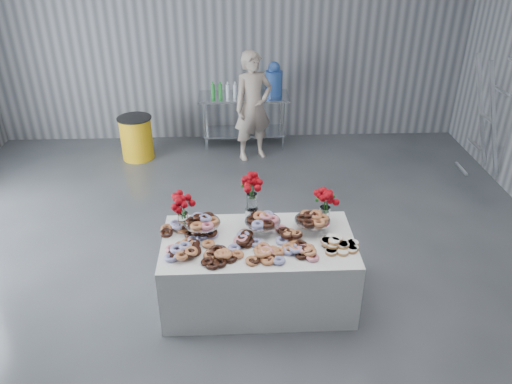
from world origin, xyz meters
TOP-DOWN VIEW (x-y plane):
  - ground at (0.00, 0.00)m, footprint 9.00×9.00m
  - room_walls at (-0.27, 0.07)m, footprint 8.04×9.04m
  - display_table at (0.27, 0.13)m, footprint 1.90×1.00m
  - prep_table at (0.21, 4.10)m, footprint 1.50×0.60m
  - donut_mounds at (0.27, 0.08)m, footprint 1.81×0.80m
  - cake_stand_left at (-0.28, 0.28)m, footprint 0.36×0.36m
  - cake_stand_mid at (0.32, 0.28)m, footprint 0.36×0.36m
  - cake_stand_right at (0.82, 0.28)m, footprint 0.36×0.36m
  - danish_pile at (1.02, -0.02)m, footprint 0.48×0.48m
  - bouquet_left at (-0.48, 0.38)m, footprint 0.26×0.26m
  - bouquet_right at (0.97, 0.43)m, footprint 0.26×0.26m
  - bouquet_center at (0.22, 0.48)m, footprint 0.26×0.26m
  - water_jug at (0.71, 4.10)m, footprint 0.28×0.28m
  - drink_bottles at (-0.11, 4.00)m, footprint 0.54×0.08m
  - person at (0.35, 3.62)m, footprint 0.75×0.63m
  - trash_barrel at (-1.55, 3.67)m, footprint 0.55×0.55m
  - stepladder at (3.75, 2.82)m, footprint 0.73×0.47m

SIDE VIEW (x-z plane):
  - ground at x=0.00m, z-range 0.00..0.00m
  - trash_barrel at x=-1.55m, z-range 0.00..0.71m
  - display_table at x=0.27m, z-range 0.00..0.75m
  - prep_table at x=0.21m, z-range 0.17..1.07m
  - donut_mounds at x=0.27m, z-range 0.75..0.84m
  - danish_pile at x=1.02m, z-range 0.75..0.86m
  - person at x=0.35m, z-range 0.00..1.75m
  - cake_stand_left at x=-0.28m, z-range 0.80..0.98m
  - cake_stand_mid at x=0.32m, z-range 0.80..0.98m
  - cake_stand_right at x=0.82m, z-range 0.80..0.98m
  - stepladder at x=3.75m, z-range 0.00..1.86m
  - drink_bottles at x=-0.11m, z-range 0.90..1.17m
  - bouquet_left at x=-0.48m, z-range 0.84..1.26m
  - bouquet_right at x=0.97m, z-range 0.84..1.26m
  - bouquet_center at x=0.22m, z-range 0.84..1.41m
  - water_jug at x=0.71m, z-range 0.87..1.43m
  - room_walls at x=-0.27m, z-range 0.63..4.65m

